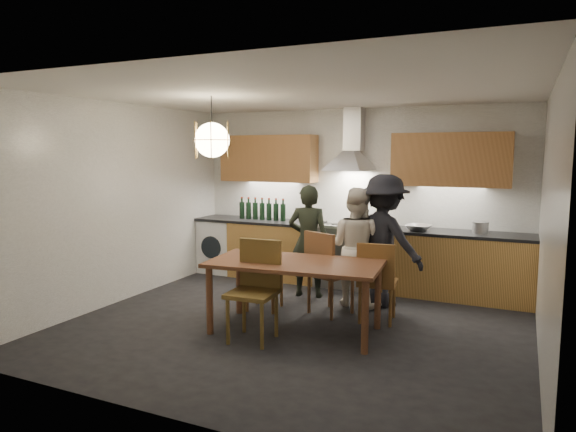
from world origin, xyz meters
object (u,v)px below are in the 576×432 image
at_px(mixing_bowl, 418,228).
at_px(chair_front, 256,283).
at_px(person_left, 308,241).
at_px(stock_pot, 480,228).
at_px(dining_table, 295,270).
at_px(person_mid, 356,247).
at_px(person_right, 384,241).
at_px(chair_back_left, 262,269).
at_px(wine_bottles, 262,209).

bearing_deg(mixing_bowl, chair_front, -117.71).
height_order(chair_front, person_left, person_left).
bearing_deg(stock_pot, dining_table, -129.28).
distance_m(person_mid, person_right, 0.37).
xyz_separation_m(chair_back_left, mixing_bowl, (1.61, 1.52, 0.41)).
xyz_separation_m(person_mid, wine_bottles, (-1.82, 0.90, 0.31)).
relative_size(person_mid, stock_pot, 7.43).
xyz_separation_m(chair_back_left, person_right, (1.30, 0.88, 0.32)).
bearing_deg(person_right, chair_front, 82.99).
height_order(person_mid, person_right, person_right).
bearing_deg(mixing_bowl, wine_bottles, 177.32).
height_order(person_mid, stock_pot, person_mid).
relative_size(mixing_bowl, wine_bottles, 0.41).
bearing_deg(chair_back_left, mixing_bowl, -143.87).
bearing_deg(person_left, dining_table, 95.86).
xyz_separation_m(chair_front, person_left, (-0.10, 1.69, 0.17)).
xyz_separation_m(dining_table, chair_front, (-0.30, -0.34, -0.10)).
height_order(chair_front, stock_pot, same).
bearing_deg(person_mid, dining_table, 84.76).
xyz_separation_m(person_right, mixing_bowl, (0.31, 0.64, 0.10)).
relative_size(person_right, stock_pot, 8.24).
height_order(dining_table, person_right, person_right).
relative_size(chair_back_left, stock_pot, 4.50).
bearing_deg(chair_front, mixing_bowl, 58.48).
relative_size(chair_front, person_right, 0.62).
distance_m(chair_back_left, chair_front, 0.92).
bearing_deg(person_right, stock_pot, -124.51).
bearing_deg(person_right, person_mid, 44.24).
bearing_deg(mixing_bowl, chair_back_left, -136.61).
xyz_separation_m(person_left, person_right, (1.03, 0.03, 0.08)).
relative_size(dining_table, person_right, 1.15).
height_order(chair_front, mixing_bowl, chair_front).
bearing_deg(mixing_bowl, person_right, -115.78).
xyz_separation_m(person_left, person_mid, (0.70, -0.11, -0.00)).
xyz_separation_m(dining_table, mixing_bowl, (0.94, 2.01, 0.25)).
bearing_deg(dining_table, chair_front, -136.22).
distance_m(mixing_bowl, wine_bottles, 2.46).
relative_size(chair_front, person_left, 0.68).
height_order(dining_table, person_left, person_left).
bearing_deg(wine_bottles, chair_back_left, -62.54).
bearing_deg(dining_table, person_left, 100.90).
height_order(mixing_bowl, wine_bottles, wine_bottles).
xyz_separation_m(person_left, stock_pot, (2.12, 0.77, 0.21)).
bearing_deg(person_mid, stock_pot, -139.73).
bearing_deg(stock_pot, mixing_bowl, -172.94).
relative_size(person_mid, mixing_bowl, 4.53).
xyz_separation_m(dining_table, person_right, (0.63, 1.37, 0.15)).
bearing_deg(person_mid, mixing_bowl, -120.72).
height_order(chair_front, person_mid, person_mid).
relative_size(chair_back_left, mixing_bowl, 2.74).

